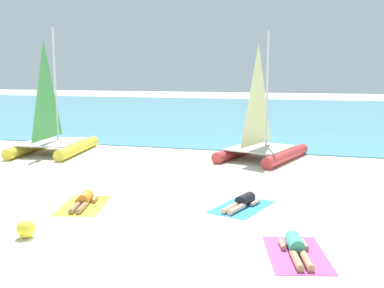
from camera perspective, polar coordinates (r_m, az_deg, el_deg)
name	(u,v)px	position (r m, az deg, el deg)	size (l,w,h in m)	color
ground_plane	(226,153)	(20.01, 4.23, -1.17)	(120.00, 120.00, 0.00)	beige
ocean_water	(277,113)	(40.19, 10.42, 3.79)	(120.00, 40.00, 0.05)	#4C9EB7
sailboat_red	(261,141)	(18.73, 8.52, 0.43)	(3.48, 4.46, 5.12)	#CC3838
sailboat_yellow	(52,135)	(20.82, -16.85, 1.09)	(3.25, 4.49, 5.38)	yellow
towel_left	(84,205)	(12.60, -13.24, -7.38)	(1.10, 1.90, 0.01)	yellow
sunbather_left	(84,200)	(12.62, -13.17, -6.75)	(0.76, 1.55, 0.30)	orange
towel_middle	(242,207)	(12.19, 6.14, -7.74)	(1.10, 1.90, 0.01)	#338CD8
sunbather_middle	(243,202)	(12.22, 6.29, -7.09)	(0.81, 1.55, 0.30)	black
towel_right	(296,254)	(9.36, 12.78, -13.14)	(1.10, 1.90, 0.01)	#D84C99
sunbather_right	(296,247)	(9.37, 12.72, -12.28)	(0.77, 1.55, 0.30)	#3FB28C
beach_ball	(26,229)	(10.54, -19.82, -9.83)	(0.39, 0.39, 0.39)	yellow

